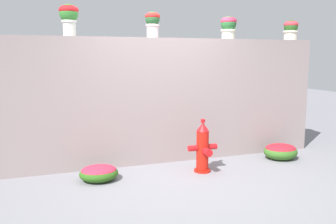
# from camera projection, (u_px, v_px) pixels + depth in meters

# --- Properties ---
(ground_plane) EXTENTS (24.00, 24.00, 0.00)m
(ground_plane) POSITION_uv_depth(u_px,v_px,m) (180.00, 181.00, 5.08)
(ground_plane) COLOR gray
(stone_wall) EXTENTS (5.79, 0.38, 2.02)m
(stone_wall) POSITION_uv_depth(u_px,v_px,m) (156.00, 101.00, 5.97)
(stone_wall) COLOR gray
(stone_wall) RESTS_ON ground
(potted_plant_1) EXTENTS (0.29, 0.29, 0.47)m
(potted_plant_1) POSITION_uv_depth(u_px,v_px,m) (69.00, 16.00, 5.36)
(potted_plant_1) COLOR silver
(potted_plant_1) RESTS_ON stone_wall
(potted_plant_2) EXTENTS (0.24, 0.24, 0.41)m
(potted_plant_2) POSITION_uv_depth(u_px,v_px,m) (153.00, 22.00, 5.73)
(potted_plant_2) COLOR silver
(potted_plant_2) RESTS_ON stone_wall
(potted_plant_3) EXTENTS (0.28, 0.28, 0.39)m
(potted_plant_3) POSITION_uv_depth(u_px,v_px,m) (229.00, 26.00, 6.21)
(potted_plant_3) COLOR beige
(potted_plant_3) RESTS_ON stone_wall
(potted_plant_4) EXTENTS (0.28, 0.28, 0.37)m
(potted_plant_4) POSITION_uv_depth(u_px,v_px,m) (291.00, 29.00, 6.65)
(potted_plant_4) COLOR silver
(potted_plant_4) RESTS_ON stone_wall
(fire_hydrant) EXTENTS (0.46, 0.37, 0.81)m
(fire_hydrant) POSITION_uv_depth(u_px,v_px,m) (203.00, 148.00, 5.46)
(fire_hydrant) COLOR red
(fire_hydrant) RESTS_ON ground
(flower_bush_left) EXTENTS (0.58, 0.52, 0.27)m
(flower_bush_left) POSITION_uv_depth(u_px,v_px,m) (281.00, 151.00, 6.19)
(flower_bush_left) COLOR #366723
(flower_bush_left) RESTS_ON ground
(flower_bush_right) EXTENTS (0.55, 0.49, 0.22)m
(flower_bush_right) POSITION_uv_depth(u_px,v_px,m) (99.00, 172.00, 5.11)
(flower_bush_right) COLOR #2C5C19
(flower_bush_right) RESTS_ON ground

